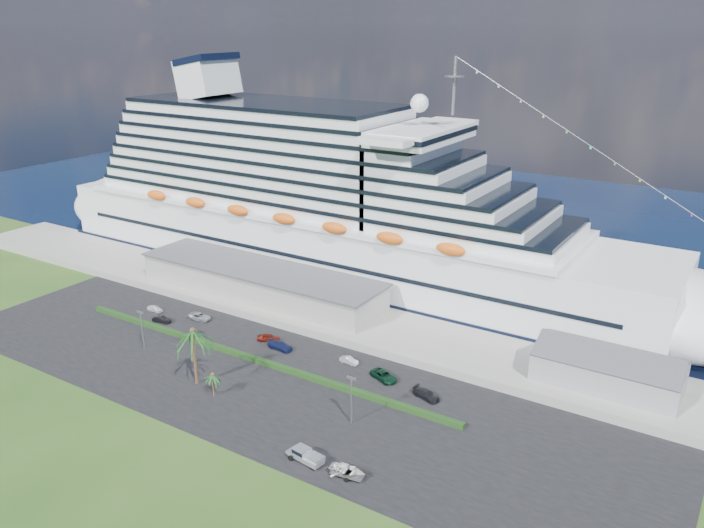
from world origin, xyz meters
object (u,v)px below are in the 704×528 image
Objects in this scene: cruise_ship at (331,210)px; pickup_truck at (305,455)px; parked_car_3 at (280,346)px; boat_trailer at (347,471)px.

cruise_ship is 31.90× the size of pickup_truck.
boat_trailer reaches higher than parked_car_3.
boat_trailer is at bearing -54.52° from cruise_ship.
parked_car_3 is at bearing 140.88° from boat_trailer.
cruise_ship is 30.80× the size of boat_trailer.
cruise_ship is at bearing 121.18° from pickup_truck.
boat_trailer is at bearing 0.80° from pickup_truck.
cruise_ship reaches higher than boat_trailer.
boat_trailer is (32.73, -26.62, 0.38)m from parked_car_3.
cruise_ship is 81.19m from pickup_truck.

